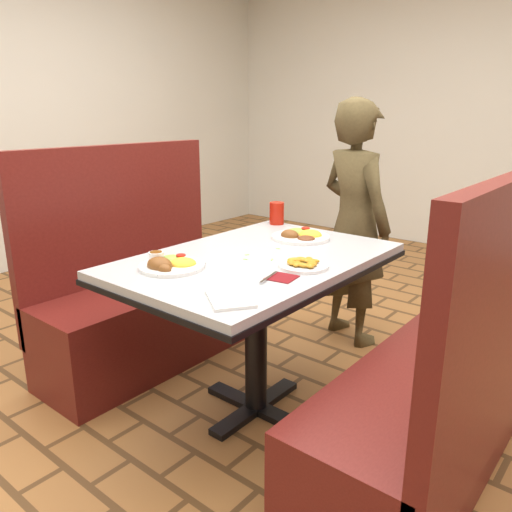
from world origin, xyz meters
The scene contains 14 objects.
dining_table centered at (0.00, 0.00, 0.65)m, with size 0.81×1.21×0.75m.
booth_bench_left centered at (-0.80, 0.00, 0.33)m, with size 0.47×1.20×1.17m.
booth_bench_right centered at (0.80, 0.00, 0.33)m, with size 0.47×1.20×1.17m.
diner_person centered at (-0.07, 0.99, 0.71)m, with size 0.52×0.34×1.42m, color brown.
near_dinner_plate centered at (-0.15, -0.34, 0.78)m, with size 0.26×0.26×0.08m.
far_dinner_plate centered at (-0.02, 0.37, 0.78)m, with size 0.28×0.28×0.07m.
plantain_plate centered at (0.25, -0.01, 0.76)m, with size 0.20×0.20×0.03m.
maroon_napkin centered at (0.26, -0.16, 0.75)m, with size 0.10×0.10×0.00m, color maroon.
spoon_utensil centered at (0.23, -0.20, 0.76)m, with size 0.01×0.14×0.00m, color silver.
red_tumbler centered at (-0.31, 0.56, 0.81)m, with size 0.08×0.08×0.12m, color #AF180B.
paper_napkin centered at (0.26, -0.45, 0.76)m, with size 0.18×0.14×0.01m, color white.
knife_utensil centered at (-0.06, -0.32, 0.76)m, with size 0.01×0.17×0.00m, color silver.
fork_utensil centered at (-0.06, -0.39, 0.76)m, with size 0.01×0.15×0.00m, color silver.
lettuce_shreds centered at (0.04, 0.06, 0.75)m, with size 0.28×0.32×0.00m, color #88C64F, non-canonical shape.
Camera 1 is at (1.29, -1.57, 1.34)m, focal length 35.00 mm.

